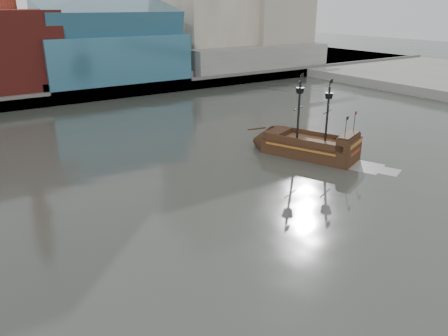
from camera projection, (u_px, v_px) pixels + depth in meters
ground at (304, 237)px, 35.92m from camera, size 400.00×400.00×0.00m
promenade_far at (43, 78)px, 107.11m from camera, size 220.00×60.00×2.00m
seawall at (78, 96)px, 84.06m from camera, size 220.00×1.00×2.60m
crane_a at (309, 0)px, 133.89m from camera, size 22.50×4.00×32.25m
crane_b at (308, 12)px, 147.91m from camera, size 19.10×4.00×26.25m
pirate_ship at (311, 149)px, 54.63m from camera, size 9.49×15.13×10.91m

